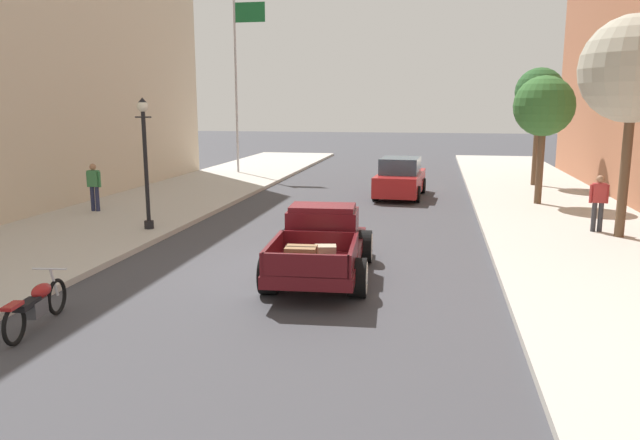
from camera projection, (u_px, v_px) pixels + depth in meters
name	position (u px, v px, depth m)	size (l,w,h in m)	color
ground_plane	(298.00, 271.00, 14.00)	(140.00, 140.00, 0.00)	#3D3D42
sidewalk_left	(19.00, 254.00, 15.32)	(5.50, 64.00, 0.15)	#B7B2A8
sidewalk_right	(635.00, 285.00, 12.66)	(5.50, 64.00, 0.15)	#B7B2A8
hotrod_truck_maroon	(322.00, 241.00, 13.67)	(2.40, 5.02, 1.58)	#510F14
motorcycle_parked	(36.00, 304.00, 10.35)	(0.62, 2.11, 0.93)	black
car_background_red	(400.00, 179.00, 25.04)	(2.06, 4.40, 1.65)	#AD1E1E
pedestrian_sidewalk_left	(94.00, 184.00, 20.85)	(0.53, 0.22, 1.65)	#232847
pedestrian_sidewalk_right	(599.00, 200.00, 17.47)	(0.53, 0.22, 1.65)	#333338
street_lamp_near	(145.00, 154.00, 17.63)	(0.50, 0.32, 3.85)	black
flagpole	(240.00, 66.00, 32.00)	(1.74, 0.16, 9.16)	#B2B2B7
street_tree_nearest	(635.00, 70.00, 16.11)	(2.87, 2.87, 6.02)	brown
street_tree_second	(544.00, 107.00, 21.98)	(2.19, 2.19, 4.68)	brown
street_tree_third	(540.00, 93.00, 27.04)	(2.16, 2.16, 5.27)	brown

